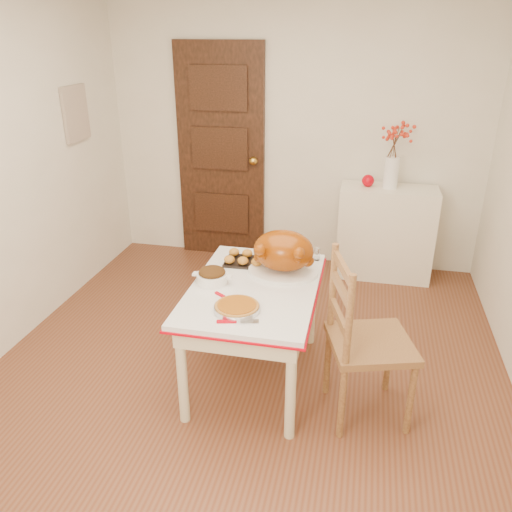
% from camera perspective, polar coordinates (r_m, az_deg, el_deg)
% --- Properties ---
extents(floor, '(3.50, 4.00, 0.00)m').
position_cam_1_polar(floor, '(3.57, -1.24, -13.06)').
color(floor, '#602E19').
rests_on(floor, ground).
extents(wall_back, '(3.50, 0.00, 2.50)m').
position_cam_1_polar(wall_back, '(4.89, 4.25, 13.39)').
color(wall_back, silver).
rests_on(wall_back, ground).
extents(wall_front, '(3.50, 0.00, 2.50)m').
position_cam_1_polar(wall_front, '(1.37, -23.07, -19.84)').
color(wall_front, silver).
rests_on(wall_front, ground).
extents(door_back, '(0.85, 0.06, 2.06)m').
position_cam_1_polar(door_back, '(5.06, -3.90, 11.19)').
color(door_back, black).
rests_on(door_back, ground).
extents(photo_board, '(0.03, 0.35, 0.45)m').
position_cam_1_polar(photo_board, '(4.68, -19.46, 14.76)').
color(photo_board, beige).
rests_on(photo_board, ground).
extents(sideboard, '(0.85, 0.38, 0.85)m').
position_cam_1_polar(sideboard, '(4.86, 14.19, 2.53)').
color(sideboard, white).
rests_on(sideboard, floor).
extents(kitchen_table, '(0.79, 1.15, 0.69)m').
position_cam_1_polar(kitchen_table, '(3.36, -0.18, -8.55)').
color(kitchen_table, silver).
rests_on(kitchen_table, floor).
extents(chair_oak, '(0.57, 0.57, 1.04)m').
position_cam_1_polar(chair_oak, '(3.05, 12.71, -9.05)').
color(chair_oak, '#9D703D').
rests_on(chair_oak, floor).
extents(berry_vase, '(0.30, 0.30, 0.57)m').
position_cam_1_polar(berry_vase, '(4.66, 15.03, 10.73)').
color(berry_vase, white).
rests_on(berry_vase, sideboard).
extents(apple, '(0.11, 0.11, 0.11)m').
position_cam_1_polar(apple, '(4.71, 12.37, 8.20)').
color(apple, '#B8000E').
rests_on(apple, sideboard).
extents(turkey_platter, '(0.56, 0.51, 0.29)m').
position_cam_1_polar(turkey_platter, '(3.28, 3.07, 0.34)').
color(turkey_platter, '#9D3A03').
rests_on(turkey_platter, kitchen_table).
extents(pumpkin_pie, '(0.29, 0.29, 0.05)m').
position_cam_1_polar(pumpkin_pie, '(2.90, -2.15, -5.65)').
color(pumpkin_pie, '#914B0F').
rests_on(pumpkin_pie, kitchen_table).
extents(stuffing_dish, '(0.29, 0.25, 0.10)m').
position_cam_1_polar(stuffing_dish, '(3.21, -4.91, -2.19)').
color(stuffing_dish, '#3F240B').
rests_on(stuffing_dish, kitchen_table).
extents(rolls_tray, '(0.27, 0.22, 0.07)m').
position_cam_1_polar(rolls_tray, '(3.47, -1.21, -0.23)').
color(rolls_tray, gold).
rests_on(rolls_tray, kitchen_table).
extents(pie_server, '(0.24, 0.12, 0.01)m').
position_cam_1_polar(pie_server, '(2.80, -2.06, -7.29)').
color(pie_server, silver).
rests_on(pie_server, kitchen_table).
extents(carving_knife, '(0.21, 0.17, 0.01)m').
position_cam_1_polar(carving_knife, '(3.03, -3.16, -4.78)').
color(carving_knife, silver).
rests_on(carving_knife, kitchen_table).
extents(drinking_glass, '(0.08, 0.08, 0.10)m').
position_cam_1_polar(drinking_glass, '(3.53, 2.77, 0.45)').
color(drinking_glass, white).
rests_on(drinking_glass, kitchen_table).
extents(shaker_pair, '(0.10, 0.05, 0.09)m').
position_cam_1_polar(shaker_pair, '(3.54, 6.39, 0.26)').
color(shaker_pair, white).
rests_on(shaker_pair, kitchen_table).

